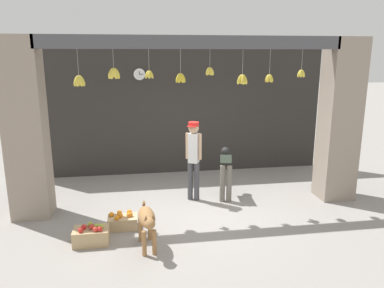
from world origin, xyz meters
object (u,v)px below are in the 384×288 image
(fruit_crate_oranges, at_px, (123,221))
(fruit_crate_apples, at_px, (91,235))
(shopkeeper, at_px, (194,155))
(worker_stooping, at_px, (226,168))
(water_bottle, at_px, (141,224))
(dog, at_px, (147,220))
(wall_clock, at_px, (139,74))

(fruit_crate_oranges, bearing_deg, fruit_crate_apples, -135.42)
(shopkeeper, xyz_separation_m, fruit_crate_apples, (-1.95, -1.61, -0.85))
(worker_stooping, xyz_separation_m, fruit_crate_apples, (-2.65, -1.62, -0.53))
(fruit_crate_apples, relative_size, water_bottle, 2.12)
(dog, distance_m, fruit_crate_oranges, 0.96)
(dog, relative_size, wall_clock, 3.17)
(fruit_crate_oranges, bearing_deg, wall_clock, 81.97)
(worker_stooping, height_order, fruit_crate_apples, worker_stooping)
(shopkeeper, distance_m, fruit_crate_oranges, 2.04)
(fruit_crate_apples, relative_size, wall_clock, 1.91)
(dog, relative_size, fruit_crate_apples, 1.66)
(dog, relative_size, shopkeeper, 0.56)
(worker_stooping, bearing_deg, fruit_crate_apples, -136.39)
(dog, bearing_deg, worker_stooping, 132.55)
(dog, height_order, shopkeeper, shopkeeper)
(fruit_crate_oranges, distance_m, fruit_crate_apples, 0.69)
(shopkeeper, xyz_separation_m, water_bottle, (-1.13, -1.30, -0.87))
(fruit_crate_oranges, height_order, fruit_crate_apples, fruit_crate_apples)
(wall_clock, bearing_deg, fruit_crate_apples, -104.61)
(worker_stooping, bearing_deg, dog, -119.97)
(fruit_crate_oranges, relative_size, wall_clock, 1.73)
(shopkeeper, distance_m, wall_clock, 2.68)
(fruit_crate_oranges, xyz_separation_m, water_bottle, (0.33, -0.17, -0.00))
(fruit_crate_oranges, relative_size, fruit_crate_apples, 0.90)
(water_bottle, bearing_deg, worker_stooping, 35.59)
(shopkeeper, height_order, wall_clock, wall_clock)
(dog, relative_size, water_bottle, 3.50)
(dog, distance_m, wall_clock, 4.37)
(shopkeeper, height_order, fruit_crate_oranges, shopkeeper)
(dog, bearing_deg, wall_clock, 174.30)
(dog, height_order, fruit_crate_oranges, dog)
(worker_stooping, relative_size, water_bottle, 3.78)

